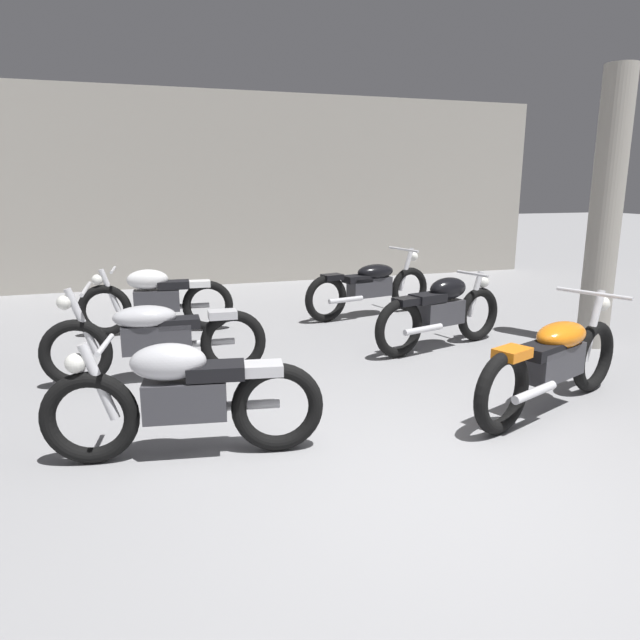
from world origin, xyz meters
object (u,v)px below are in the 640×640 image
motorcycle_right_row_2 (370,286)px  motorcycle_right_row_0 (554,360)px  motorcycle_right_row_1 (442,311)px  motorcycle_left_row_0 (184,396)px  support_pillar (606,212)px  motorcycle_left_row_2 (156,299)px  motorcycle_left_row_1 (155,336)px

motorcycle_right_row_2 → motorcycle_right_row_0: bearing=-89.3°
motorcycle_right_row_1 → motorcycle_left_row_0: bearing=-148.3°
support_pillar → motorcycle_left_row_0: size_ratio=1.63×
motorcycle_right_row_1 → motorcycle_right_row_2: motorcycle_right_row_2 is taller
support_pillar → motorcycle_right_row_1: (-1.82, 0.45, -1.14)m
motorcycle_left_row_2 → motorcycle_right_row_0: motorcycle_right_row_0 is taller
motorcycle_right_row_0 → motorcycle_right_row_2: 3.90m
motorcycle_left_row_0 → motorcycle_right_row_2: motorcycle_right_row_2 is taller
motorcycle_left_row_0 → motorcycle_right_row_0: (3.09, -0.07, -0.01)m
support_pillar → motorcycle_left_row_1: 5.22m
motorcycle_left_row_0 → motorcycle_right_row_0: 3.09m
motorcycle_right_row_1 → motorcycle_right_row_2: size_ratio=0.90×
motorcycle_right_row_0 → motorcycle_right_row_2: (-0.05, 3.90, 0.00)m
motorcycle_right_row_0 → motorcycle_left_row_0: bearing=178.7°
support_pillar → motorcycle_left_row_2: 5.59m
support_pillar → motorcycle_right_row_0: 2.70m
motorcycle_right_row_1 → motorcycle_right_row_2: 1.89m
motorcycle_left_row_2 → motorcycle_right_row_1: size_ratio=1.02×
motorcycle_left_row_2 → motorcycle_right_row_0: 4.92m
motorcycle_right_row_1 → motorcycle_left_row_1: bearing=-177.2°
motorcycle_left_row_0 → motorcycle_right_row_2: bearing=51.6°
motorcycle_left_row_2 → motorcycle_right_row_0: bearing=-50.9°
motorcycle_right_row_2 → motorcycle_left_row_1: bearing=-147.1°
support_pillar → motorcycle_left_row_2: bearing=155.7°
motorcycle_left_row_0 → motorcycle_left_row_2: same height
support_pillar → motorcycle_left_row_1: bearing=176.7°
motorcycle_left_row_2 → motorcycle_left_row_0: bearing=-89.8°
motorcycle_left_row_0 → motorcycle_right_row_0: motorcycle_right_row_0 is taller
motorcycle_left_row_2 → motorcycle_right_row_1: same height
motorcycle_right_row_0 → motorcycle_left_row_1: bearing=149.8°
motorcycle_left_row_0 → motorcycle_right_row_1: (3.15, 1.95, 0.00)m
support_pillar → motorcycle_right_row_2: 3.24m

